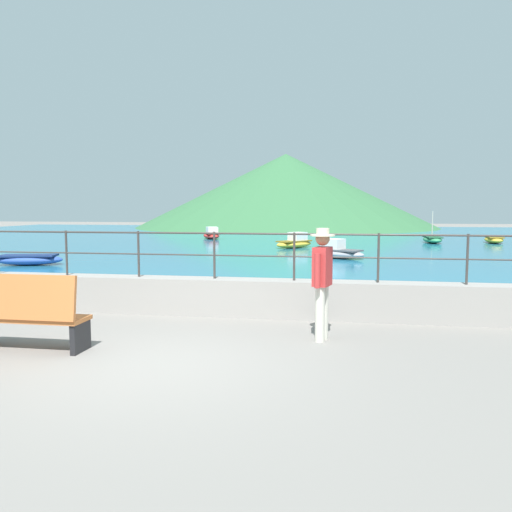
{
  "coord_description": "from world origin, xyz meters",
  "views": [
    {
      "loc": [
        2.45,
        -6.4,
        2.08
      ],
      "look_at": [
        0.72,
        3.7,
        1.1
      ],
      "focal_mm": 36.37,
      "sensor_mm": 36.0,
      "label": 1
    }
  ],
  "objects_px": {
    "person_walking": "(322,278)",
    "boat_1": "(432,239)",
    "bench_main": "(25,313)",
    "boat_3": "(494,239)",
    "boat_7": "(337,251)",
    "boat_4": "(29,259)",
    "boat_5": "(211,235)",
    "boat_2": "(295,242)"
  },
  "relations": [
    {
      "from": "boat_4",
      "to": "boat_5",
      "type": "bearing_deg",
      "value": 80.83
    },
    {
      "from": "boat_1",
      "to": "bench_main",
      "type": "bearing_deg",
      "value": -111.71
    },
    {
      "from": "bench_main",
      "to": "boat_2",
      "type": "bearing_deg",
      "value": 83.61
    },
    {
      "from": "person_walking",
      "to": "boat_2",
      "type": "relative_size",
      "value": 0.74
    },
    {
      "from": "boat_3",
      "to": "boat_5",
      "type": "bearing_deg",
      "value": 176.29
    },
    {
      "from": "boat_3",
      "to": "boat_7",
      "type": "distance_m",
      "value": 13.25
    },
    {
      "from": "boat_7",
      "to": "boat_4",
      "type": "bearing_deg",
      "value": -158.06
    },
    {
      "from": "bench_main",
      "to": "boat_3",
      "type": "distance_m",
      "value": 27.18
    },
    {
      "from": "boat_1",
      "to": "boat_5",
      "type": "xyz_separation_m",
      "value": [
        -13.14,
        1.59,
        0.07
      ]
    },
    {
      "from": "bench_main",
      "to": "boat_1",
      "type": "distance_m",
      "value": 25.3
    },
    {
      "from": "boat_1",
      "to": "boat_5",
      "type": "relative_size",
      "value": 0.96
    },
    {
      "from": "bench_main",
      "to": "person_walking",
      "type": "xyz_separation_m",
      "value": [
        4.18,
        1.31,
        0.42
      ]
    },
    {
      "from": "person_walking",
      "to": "boat_1",
      "type": "bearing_deg",
      "value": 76.86
    },
    {
      "from": "boat_1",
      "to": "boat_3",
      "type": "relative_size",
      "value": 1.0
    },
    {
      "from": "bench_main",
      "to": "boat_3",
      "type": "xyz_separation_m",
      "value": [
        12.73,
        24.01,
        -0.3
      ]
    },
    {
      "from": "bench_main",
      "to": "boat_5",
      "type": "relative_size",
      "value": 0.69
    },
    {
      "from": "boat_1",
      "to": "person_walking",
      "type": "bearing_deg",
      "value": -103.14
    },
    {
      "from": "person_walking",
      "to": "boat_4",
      "type": "distance_m",
      "value": 13.38
    },
    {
      "from": "boat_1",
      "to": "boat_3",
      "type": "xyz_separation_m",
      "value": [
        3.37,
        0.51,
        -0.01
      ]
    },
    {
      "from": "boat_3",
      "to": "boat_4",
      "type": "bearing_deg",
      "value": -142.87
    },
    {
      "from": "boat_2",
      "to": "boat_1",
      "type": "bearing_deg",
      "value": 33.21
    },
    {
      "from": "person_walking",
      "to": "boat_3",
      "type": "xyz_separation_m",
      "value": [
        8.55,
        22.7,
        -0.72
      ]
    },
    {
      "from": "boat_1",
      "to": "boat_2",
      "type": "distance_m",
      "value": 8.68
    },
    {
      "from": "bench_main",
      "to": "boat_4",
      "type": "distance_m",
      "value": 11.49
    },
    {
      "from": "boat_2",
      "to": "boat_3",
      "type": "distance_m",
      "value": 11.86
    },
    {
      "from": "person_walking",
      "to": "boat_5",
      "type": "bearing_deg",
      "value": 108.52
    },
    {
      "from": "person_walking",
      "to": "boat_7",
      "type": "height_order",
      "value": "person_walking"
    },
    {
      "from": "person_walking",
      "to": "boat_4",
      "type": "bearing_deg",
      "value": 141.55
    },
    {
      "from": "bench_main",
      "to": "boat_1",
      "type": "relative_size",
      "value": 0.72
    },
    {
      "from": "boat_4",
      "to": "boat_7",
      "type": "xyz_separation_m",
      "value": [
        10.52,
        4.23,
        0.07
      ]
    },
    {
      "from": "boat_1",
      "to": "boat_3",
      "type": "height_order",
      "value": "boat_1"
    },
    {
      "from": "boat_1",
      "to": "boat_4",
      "type": "height_order",
      "value": "boat_1"
    },
    {
      "from": "boat_4",
      "to": "boat_5",
      "type": "height_order",
      "value": "boat_5"
    },
    {
      "from": "bench_main",
      "to": "boat_7",
      "type": "distance_m",
      "value": 14.48
    },
    {
      "from": "boat_1",
      "to": "boat_7",
      "type": "height_order",
      "value": "boat_1"
    },
    {
      "from": "boat_1",
      "to": "boat_7",
      "type": "relative_size",
      "value": 0.97
    },
    {
      "from": "bench_main",
      "to": "boat_1",
      "type": "height_order",
      "value": "boat_1"
    },
    {
      "from": "boat_4",
      "to": "boat_7",
      "type": "distance_m",
      "value": 11.34
    },
    {
      "from": "person_walking",
      "to": "boat_1",
      "type": "distance_m",
      "value": 22.8
    },
    {
      "from": "bench_main",
      "to": "boat_5",
      "type": "xyz_separation_m",
      "value": [
        -3.79,
        25.09,
        -0.23
      ]
    },
    {
      "from": "boat_3",
      "to": "boat_1",
      "type": "bearing_deg",
      "value": -171.32
    },
    {
      "from": "bench_main",
      "to": "boat_4",
      "type": "bearing_deg",
      "value": 123.17
    }
  ]
}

